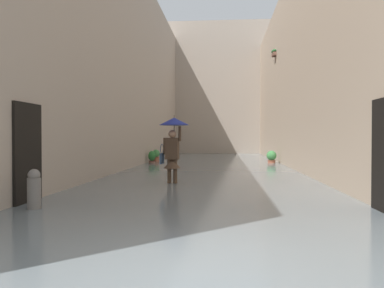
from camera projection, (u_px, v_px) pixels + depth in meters
ground_plane at (212, 169)px, 18.09m from camera, size 71.07×71.07×0.00m
flood_water at (212, 168)px, 18.09m from camera, size 7.75×34.43×0.14m
building_facade_left at (309, 72)px, 17.64m from camera, size 2.04×32.43×8.90m
building_facade_right at (118, 65)px, 18.36m from camera, size 2.04×32.43×9.74m
building_facade_far at (218, 89)px, 33.05m from camera, size 10.55×1.80×11.09m
person_wading at (173, 139)px, 11.47m from camera, size 0.89×0.89×2.14m
potted_plant_mid_right at (152, 158)px, 20.47m from camera, size 0.38×0.38×0.77m
potted_plant_far_left at (272, 157)px, 20.42m from camera, size 0.51×0.51×0.79m
potted_plant_far_right at (156, 156)px, 21.67m from camera, size 0.41×0.41×0.81m
mooring_bollard at (34, 193)px, 7.38m from camera, size 0.25×0.25×0.89m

